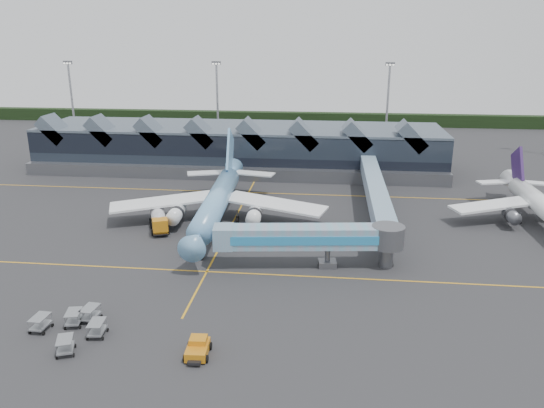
# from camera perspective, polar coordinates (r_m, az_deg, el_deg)

# --- Properties ---
(ground) EXTENTS (260.00, 260.00, 0.00)m
(ground) POSITION_cam_1_polar(r_m,az_deg,el_deg) (76.94, -5.69, -4.72)
(ground) COLOR #2B2C2E
(ground) RESTS_ON ground
(taxi_stripes) EXTENTS (120.00, 60.00, 0.01)m
(taxi_stripes) POSITION_cam_1_polar(r_m,az_deg,el_deg) (86.07, -4.34, -2.18)
(taxi_stripes) COLOR gold
(taxi_stripes) RESTS_ON ground
(tree_line_far) EXTENTS (260.00, 4.00, 4.00)m
(tree_line_far) POSITION_cam_1_polar(r_m,az_deg,el_deg) (182.14, 1.39, 9.23)
(tree_line_far) COLOR black
(tree_line_far) RESTS_ON ground
(terminal) EXTENTS (90.00, 22.25, 12.52)m
(terminal) POSITION_cam_1_polar(r_m,az_deg,el_deg) (121.04, -3.57, 6.15)
(terminal) COLOR black
(terminal) RESTS_ON ground
(light_masts) EXTENTS (132.40, 42.56, 22.45)m
(light_masts) POSITION_cam_1_polar(r_m,az_deg,el_deg) (133.42, 8.81, 10.39)
(light_masts) COLOR #9A9BA2
(light_masts) RESTS_ON ground
(main_airliner) EXTENTS (35.83, 41.23, 13.25)m
(main_airliner) POSITION_cam_1_polar(r_m,az_deg,el_deg) (86.28, -5.82, 0.56)
(main_airliner) COLOR #71AFE4
(main_airliner) RESTS_ON ground
(regional_jet) EXTENTS (28.61, 31.07, 10.70)m
(regional_jet) POSITION_cam_1_polar(r_m,az_deg,el_deg) (95.41, 26.78, 0.06)
(regional_jet) COLOR white
(regional_jet) RESTS_ON ground
(jet_bridge) EXTENTS (24.85, 6.35, 5.81)m
(jet_bridge) POSITION_cam_1_polar(r_m,az_deg,el_deg) (69.36, 5.19, -3.68)
(jet_bridge) COLOR #6FA2BA
(jet_bridge) RESTS_ON ground
(fuel_truck) EXTENTS (5.24, 8.95, 3.05)m
(fuel_truck) POSITION_cam_1_polar(r_m,az_deg,el_deg) (85.35, -12.12, -1.50)
(fuel_truck) COLOR black
(fuel_truck) RESTS_ON ground
(pushback_tug) EXTENTS (2.51, 3.78, 1.62)m
(pushback_tug) POSITION_cam_1_polar(r_m,az_deg,el_deg) (53.05, -7.99, -15.12)
(pushback_tug) COLOR #C67612
(pushback_tug) RESTS_ON ground
(baggage_carts) EXTENTS (7.90, 8.61, 1.59)m
(baggage_carts) POSITION_cam_1_polar(r_m,az_deg,el_deg) (59.50, -20.55, -12.08)
(baggage_carts) COLOR gray
(baggage_carts) RESTS_ON ground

